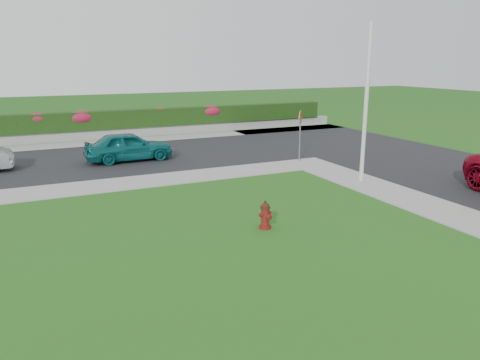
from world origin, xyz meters
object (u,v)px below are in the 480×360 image
sedan_teal (129,146)px  stop_sign (300,124)px  fire_hydrant (265,215)px  utility_pole (366,105)px

sedan_teal → stop_sign: 8.24m
fire_hydrant → stop_sign: 9.54m
sedan_teal → stop_sign: size_ratio=1.67×
utility_pole → stop_sign: (-0.23, 4.30, -1.26)m
sedan_teal → utility_pole: 11.14m
fire_hydrant → stop_sign: bearing=37.1°
utility_pole → stop_sign: size_ratio=2.50×
utility_pole → stop_sign: utility_pole is taller
sedan_teal → utility_pole: bearing=-137.2°
stop_sign → sedan_teal: bearing=131.4°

